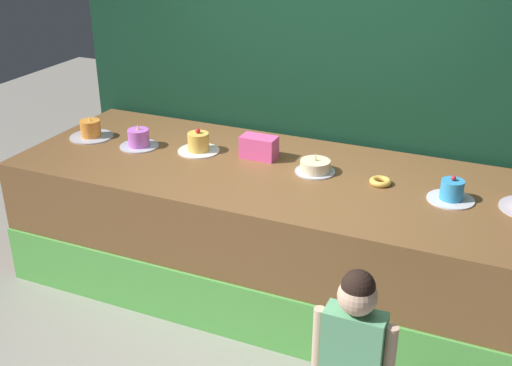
{
  "coord_description": "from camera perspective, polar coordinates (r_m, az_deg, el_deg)",
  "views": [
    {
      "loc": [
        1.43,
        -3.0,
        2.68
      ],
      "look_at": [
        -0.06,
        0.41,
        0.96
      ],
      "focal_mm": 43.79,
      "sensor_mm": 36.0,
      "label": 1
    }
  ],
  "objects": [
    {
      "name": "curtain_backdrop",
      "position": [
        4.85,
        5.74,
        10.02
      ],
      "size": [
        4.1,
        0.08,
        2.9
      ],
      "primitive_type": "cube",
      "color": "#113823",
      "rests_on": "ground_plane"
    },
    {
      "name": "stage_platform",
      "position": [
        4.52,
        2.06,
        -4.43
      ],
      "size": [
        3.78,
        1.39,
        0.94
      ],
      "color": "brown",
      "rests_on": "ground_plane"
    },
    {
      "name": "cake_right",
      "position": [
        4.07,
        17.43,
        -0.79
      ],
      "size": [
        0.29,
        0.29,
        0.17
      ],
      "color": "silver",
      "rests_on": "stage_platform"
    },
    {
      "name": "cake_left",
      "position": [
        4.8,
        -10.66,
        3.95
      ],
      "size": [
        0.29,
        0.29,
        0.18
      ],
      "color": "silver",
      "rests_on": "stage_platform"
    },
    {
      "name": "pink_box",
      "position": [
        4.51,
        0.27,
        3.3
      ],
      "size": [
        0.26,
        0.15,
        0.16
      ],
      "primitive_type": "cube",
      "rotation": [
        0.0,
        0.0,
        -0.01
      ],
      "color": "#F6549E",
      "rests_on": "stage_platform"
    },
    {
      "name": "cake_center_right",
      "position": [
        4.3,
        5.42,
        1.49
      ],
      "size": [
        0.28,
        0.28,
        0.14
      ],
      "color": "silver",
      "rests_on": "stage_platform"
    },
    {
      "name": "child_figure",
      "position": [
        3.18,
        8.94,
        -13.86
      ],
      "size": [
        0.42,
        0.19,
        1.09
      ],
      "color": "#3F4C8C",
      "rests_on": "ground_plane"
    },
    {
      "name": "cake_center_left",
      "position": [
        4.65,
        -5.28,
        3.6
      ],
      "size": [
        0.31,
        0.31,
        0.18
      ],
      "color": "white",
      "rests_on": "stage_platform"
    },
    {
      "name": "cake_far_left",
      "position": [
        5.08,
        -14.85,
        4.66
      ],
      "size": [
        0.34,
        0.34,
        0.17
      ],
      "color": "silver",
      "rests_on": "stage_platform"
    },
    {
      "name": "donut",
      "position": [
        4.19,
        11.3,
        0.14
      ],
      "size": [
        0.14,
        0.14,
        0.04
      ],
      "primitive_type": "torus",
      "color": "#F2BF4C",
      "rests_on": "stage_platform"
    },
    {
      "name": "ground_plane",
      "position": [
        4.27,
        -1.53,
        -14.08
      ],
      "size": [
        12.0,
        12.0,
        0.0
      ],
      "primitive_type": "plane",
      "color": "gray"
    }
  ]
}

